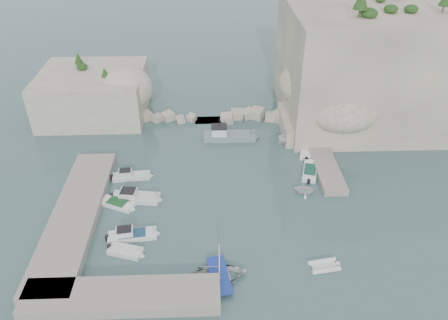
{
  "coord_description": "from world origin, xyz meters",
  "views": [
    {
      "loc": [
        -1.58,
        -39.04,
        32.94
      ],
      "look_at": [
        0.0,
        6.0,
        3.0
      ],
      "focal_mm": 35.0,
      "sensor_mm": 36.0,
      "label": 1
    }
  ],
  "objects_px": {
    "motorboat_d": "(133,237)",
    "work_boat": "(229,139)",
    "tender_east_d": "(291,143)",
    "inflatable_dinghy": "(324,267)",
    "tender_east_a": "(304,193)",
    "tender_east_b": "(310,173)",
    "motorboat_c": "(118,206)",
    "motorboat_b": "(136,199)",
    "motorboat_e": "(126,253)",
    "rowboat": "(219,279)",
    "motorboat_a": "(132,178)",
    "tender_east_c": "(307,151)"
  },
  "relations": [
    {
      "from": "motorboat_b",
      "to": "motorboat_c",
      "type": "distance_m",
      "value": 2.29
    },
    {
      "from": "motorboat_a",
      "to": "motorboat_b",
      "type": "distance_m",
      "value": 4.57
    },
    {
      "from": "motorboat_b",
      "to": "tender_east_b",
      "type": "bearing_deg",
      "value": 18.92
    },
    {
      "from": "motorboat_e",
      "to": "rowboat",
      "type": "distance_m",
      "value": 10.28
    },
    {
      "from": "motorboat_b",
      "to": "motorboat_e",
      "type": "distance_m",
      "value": 8.83
    },
    {
      "from": "motorboat_d",
      "to": "tender_east_b",
      "type": "bearing_deg",
      "value": 20.0
    },
    {
      "from": "motorboat_c",
      "to": "rowboat",
      "type": "distance_m",
      "value": 16.4
    },
    {
      "from": "motorboat_c",
      "to": "tender_east_b",
      "type": "distance_m",
      "value": 24.67
    },
    {
      "from": "motorboat_a",
      "to": "motorboat_c",
      "type": "relative_size",
      "value": 1.16
    },
    {
      "from": "motorboat_b",
      "to": "tender_east_a",
      "type": "bearing_deg",
      "value": 8.37
    },
    {
      "from": "motorboat_b",
      "to": "motorboat_c",
      "type": "relative_size",
      "value": 1.38
    },
    {
      "from": "motorboat_a",
      "to": "tender_east_b",
      "type": "height_order",
      "value": "motorboat_a"
    },
    {
      "from": "motorboat_d",
      "to": "work_boat",
      "type": "relative_size",
      "value": 0.68
    },
    {
      "from": "tender_east_a",
      "to": "tender_east_d",
      "type": "xyz_separation_m",
      "value": [
        0.38,
        11.81,
        0.0
      ]
    },
    {
      "from": "motorboat_b",
      "to": "tender_east_d",
      "type": "xyz_separation_m",
      "value": [
        20.79,
        12.38,
        0.0
      ]
    },
    {
      "from": "motorboat_d",
      "to": "inflatable_dinghy",
      "type": "bearing_deg",
      "value": -21.75
    },
    {
      "from": "motorboat_e",
      "to": "motorboat_d",
      "type": "bearing_deg",
      "value": 97.76
    },
    {
      "from": "tender_east_c",
      "to": "rowboat",
      "type": "bearing_deg",
      "value": 164.6
    },
    {
      "from": "tender_east_a",
      "to": "motorboat_a",
      "type": "bearing_deg",
      "value": 90.03
    },
    {
      "from": "motorboat_b",
      "to": "rowboat",
      "type": "xyz_separation_m",
      "value": [
        9.7,
        -12.55,
        0.0
      ]
    },
    {
      "from": "motorboat_a",
      "to": "motorboat_e",
      "type": "bearing_deg",
      "value": -90.38
    },
    {
      "from": "tender_east_b",
      "to": "motorboat_c",
      "type": "bearing_deg",
      "value": 118.71
    },
    {
      "from": "motorboat_a",
      "to": "tender_east_a",
      "type": "height_order",
      "value": "tender_east_a"
    },
    {
      "from": "tender_east_b",
      "to": "motorboat_d",
      "type": "bearing_deg",
      "value": 132.76
    },
    {
      "from": "rowboat",
      "to": "tender_east_c",
      "type": "relative_size",
      "value": 1.0
    },
    {
      "from": "tender_east_d",
      "to": "tender_east_a",
      "type": "bearing_deg",
      "value": 174.12
    },
    {
      "from": "rowboat",
      "to": "inflatable_dinghy",
      "type": "relative_size",
      "value": 1.69
    },
    {
      "from": "inflatable_dinghy",
      "to": "motorboat_c",
      "type": "bearing_deg",
      "value": 145.59
    },
    {
      "from": "motorboat_b",
      "to": "motorboat_c",
      "type": "height_order",
      "value": "motorboat_b"
    },
    {
      "from": "motorboat_a",
      "to": "work_boat",
      "type": "xyz_separation_m",
      "value": [
        13.0,
        9.45,
        0.0
      ]
    },
    {
      "from": "work_boat",
      "to": "motorboat_e",
      "type": "bearing_deg",
      "value": -117.08
    },
    {
      "from": "motorboat_c",
      "to": "work_boat",
      "type": "relative_size",
      "value": 0.54
    },
    {
      "from": "motorboat_a",
      "to": "motorboat_d",
      "type": "bearing_deg",
      "value": -87.2
    },
    {
      "from": "motorboat_d",
      "to": "inflatable_dinghy",
      "type": "distance_m",
      "value": 20.25
    },
    {
      "from": "tender_east_d",
      "to": "motorboat_d",
      "type": "bearing_deg",
      "value": 128.95
    },
    {
      "from": "motorboat_c",
      "to": "tender_east_d",
      "type": "xyz_separation_m",
      "value": [
        22.81,
        13.45,
        0.0
      ]
    },
    {
      "from": "inflatable_dinghy",
      "to": "work_boat",
      "type": "relative_size",
      "value": 0.39
    },
    {
      "from": "inflatable_dinghy",
      "to": "tender_east_d",
      "type": "bearing_deg",
      "value": 79.12
    },
    {
      "from": "rowboat",
      "to": "tender_east_d",
      "type": "height_order",
      "value": "tender_east_d"
    },
    {
      "from": "tender_east_c",
      "to": "tender_east_a",
      "type": "bearing_deg",
      "value": -178.88
    },
    {
      "from": "motorboat_e",
      "to": "rowboat",
      "type": "xyz_separation_m",
      "value": [
        9.59,
        -3.72,
        0.0
      ]
    },
    {
      "from": "inflatable_dinghy",
      "to": "tender_east_d",
      "type": "distance_m",
      "value": 23.83
    },
    {
      "from": "work_boat",
      "to": "motorboat_a",
      "type": "bearing_deg",
      "value": -143.7
    },
    {
      "from": "motorboat_b",
      "to": "tender_east_b",
      "type": "height_order",
      "value": "motorboat_b"
    },
    {
      "from": "motorboat_b",
      "to": "tender_east_d",
      "type": "height_order",
      "value": "tender_east_d"
    },
    {
      "from": "tender_east_b",
      "to": "inflatable_dinghy",
      "type": "bearing_deg",
      "value": -171.26
    },
    {
      "from": "tender_east_a",
      "to": "tender_east_d",
      "type": "relative_size",
      "value": 0.7
    },
    {
      "from": "inflatable_dinghy",
      "to": "motorboat_b",
      "type": "bearing_deg",
      "value": 141.07
    },
    {
      "from": "inflatable_dinghy",
      "to": "tender_east_a",
      "type": "xyz_separation_m",
      "value": [
        0.25,
        12.01,
        0.0
      ]
    },
    {
      "from": "motorboat_a",
      "to": "motorboat_e",
      "type": "xyz_separation_m",
      "value": [
        1.25,
        -13.26,
        0.0
      ]
    }
  ]
}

